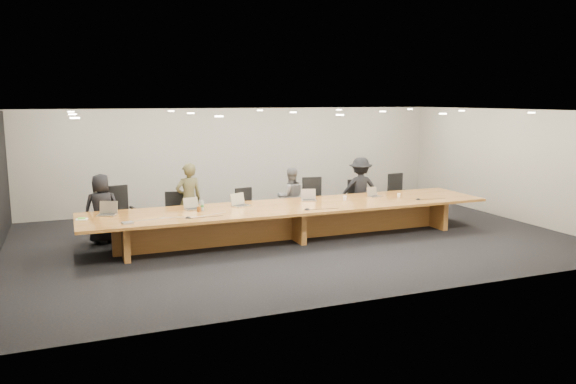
% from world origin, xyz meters
% --- Properties ---
extents(ground, '(12.00, 12.00, 0.00)m').
position_xyz_m(ground, '(0.00, 0.00, 0.00)').
color(ground, black).
rests_on(ground, ground).
extents(back_wall, '(12.00, 0.02, 2.80)m').
position_xyz_m(back_wall, '(0.00, 4.00, 1.40)').
color(back_wall, '#BBB6AA').
rests_on(back_wall, ground).
extents(conference_table, '(9.00, 1.80, 0.75)m').
position_xyz_m(conference_table, '(0.00, 0.00, 0.52)').
color(conference_table, brown).
rests_on(conference_table, ground).
extents(chair_far_left, '(0.71, 0.71, 1.19)m').
position_xyz_m(chair_far_left, '(-3.54, 1.34, 0.60)').
color(chair_far_left, black).
rests_on(chair_far_left, ground).
extents(chair_left, '(0.63, 0.63, 1.01)m').
position_xyz_m(chair_left, '(-2.38, 1.20, 0.50)').
color(chair_left, black).
rests_on(chair_left, ground).
extents(chair_mid_left, '(0.59, 0.59, 1.00)m').
position_xyz_m(chair_mid_left, '(-0.68, 1.17, 0.50)').
color(chair_mid_left, black).
rests_on(chair_mid_left, ground).
extents(chair_mid_right, '(0.65, 0.65, 1.17)m').
position_xyz_m(chair_mid_right, '(1.05, 1.16, 0.58)').
color(chair_mid_right, black).
rests_on(chair_mid_right, ground).
extents(chair_right, '(0.61, 0.61, 1.03)m').
position_xyz_m(chair_right, '(2.31, 1.28, 0.51)').
color(chair_right, black).
rests_on(chair_right, ground).
extents(chair_far_right, '(0.64, 0.64, 1.12)m').
position_xyz_m(chair_far_right, '(3.59, 1.31, 0.56)').
color(chair_far_right, black).
rests_on(chair_far_right, ground).
extents(person_a, '(0.75, 0.51, 1.50)m').
position_xyz_m(person_a, '(-3.92, 1.16, 0.75)').
color(person_a, black).
rests_on(person_a, ground).
extents(person_b, '(0.65, 0.48, 1.65)m').
position_xyz_m(person_b, '(-2.05, 1.16, 0.82)').
color(person_b, '#3B3720').
rests_on(person_b, ground).
extents(person_c, '(0.77, 0.64, 1.42)m').
position_xyz_m(person_c, '(0.44, 1.22, 0.71)').
color(person_c, '#515153').
rests_on(person_c, ground).
extents(person_d, '(1.17, 0.89, 1.60)m').
position_xyz_m(person_d, '(2.34, 1.22, 0.80)').
color(person_d, black).
rests_on(person_d, ground).
extents(laptop_a, '(0.43, 0.38, 0.28)m').
position_xyz_m(laptop_a, '(-3.87, 0.38, 0.89)').
color(laptop_a, tan).
rests_on(laptop_a, conference_table).
extents(laptop_b, '(0.36, 0.29, 0.25)m').
position_xyz_m(laptop_b, '(-2.14, 0.35, 0.88)').
color(laptop_b, tan).
rests_on(laptop_b, conference_table).
extents(laptop_c, '(0.44, 0.39, 0.29)m').
position_xyz_m(laptop_c, '(-1.08, 0.32, 0.89)').
color(laptop_c, '#B9AD8D').
rests_on(laptop_c, conference_table).
extents(laptop_d, '(0.39, 0.33, 0.27)m').
position_xyz_m(laptop_d, '(0.56, 0.41, 0.88)').
color(laptop_d, tan).
rests_on(laptop_d, conference_table).
extents(laptop_e, '(0.34, 0.28, 0.24)m').
position_xyz_m(laptop_e, '(2.23, 0.29, 0.87)').
color(laptop_e, '#BAA68E').
rests_on(laptop_e, conference_table).
extents(water_bottle, '(0.09, 0.09, 0.21)m').
position_xyz_m(water_bottle, '(-1.99, 0.13, 0.85)').
color(water_bottle, '#AEBEBA').
rests_on(water_bottle, conference_table).
extents(amber_mug, '(0.10, 0.10, 0.11)m').
position_xyz_m(amber_mug, '(-2.07, 0.06, 0.80)').
color(amber_mug, brown).
rests_on(amber_mug, conference_table).
extents(paper_cup_near, '(0.10, 0.10, 0.10)m').
position_xyz_m(paper_cup_near, '(1.35, 0.14, 0.80)').
color(paper_cup_near, white).
rests_on(paper_cup_near, conference_table).
extents(paper_cup_far, '(0.09, 0.09, 0.09)m').
position_xyz_m(paper_cup_far, '(2.73, 0.05, 0.80)').
color(paper_cup_far, white).
rests_on(paper_cup_far, conference_table).
extents(notepad, '(0.24, 0.20, 0.01)m').
position_xyz_m(notepad, '(-4.35, 0.14, 0.76)').
color(notepad, white).
rests_on(notepad, conference_table).
extents(lime_gadget, '(0.14, 0.08, 0.02)m').
position_xyz_m(lime_gadget, '(-4.35, 0.14, 0.77)').
color(lime_gadget, '#66CC36').
rests_on(lime_gadget, notepad).
extents(av_box, '(0.23, 0.19, 0.03)m').
position_xyz_m(av_box, '(-3.56, -0.54, 0.77)').
color(av_box, '#B1B2B6').
rests_on(av_box, conference_table).
extents(mic_left, '(0.14, 0.14, 0.03)m').
position_xyz_m(mic_left, '(-2.41, -0.48, 0.77)').
color(mic_left, black).
rests_on(mic_left, conference_table).
extents(mic_center, '(0.17, 0.17, 0.03)m').
position_xyz_m(mic_center, '(0.08, -0.58, 0.77)').
color(mic_center, black).
rests_on(mic_center, conference_table).
extents(mic_right, '(0.17, 0.17, 0.03)m').
position_xyz_m(mic_right, '(2.96, -0.42, 0.77)').
color(mic_right, black).
rests_on(mic_right, conference_table).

